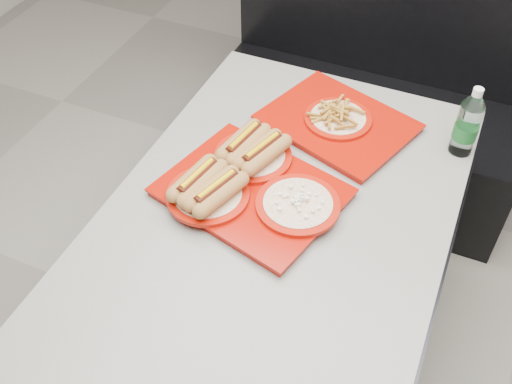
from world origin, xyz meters
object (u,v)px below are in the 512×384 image
at_px(diner_table, 273,257).
at_px(water_bottle, 467,125).
at_px(tray_near, 247,182).
at_px(tray_far, 338,120).
at_px(booth_bench, 369,98).

relative_size(diner_table, water_bottle, 6.32).
xyz_separation_m(tray_near, water_bottle, (0.51, 0.41, 0.06)).
bearing_deg(water_bottle, tray_far, -174.22).
xyz_separation_m(booth_bench, water_bottle, (0.41, -0.62, 0.45)).
bearing_deg(water_bottle, diner_table, -130.35).
xyz_separation_m(diner_table, water_bottle, (0.41, 0.48, 0.26)).
distance_m(tray_near, tray_far, 0.40).
distance_m(diner_table, tray_near, 0.24).
bearing_deg(diner_table, tray_near, 148.75).
distance_m(diner_table, tray_far, 0.48).
height_order(booth_bench, water_bottle, booth_bench).
bearing_deg(tray_far, diner_table, -94.39).
relative_size(booth_bench, tray_far, 2.61).
relative_size(diner_table, booth_bench, 1.05).
distance_m(booth_bench, water_bottle, 0.86).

